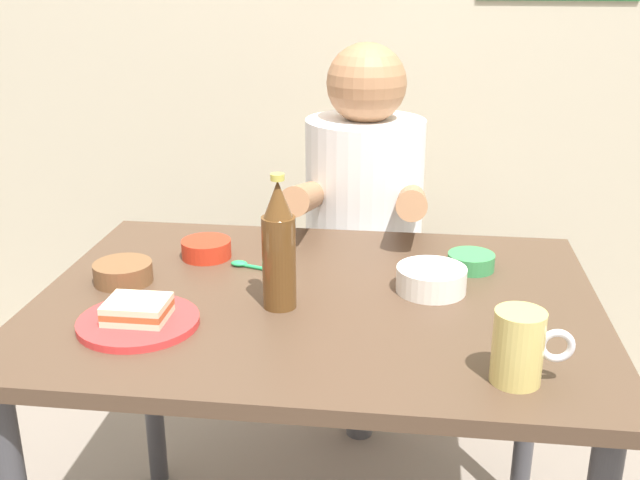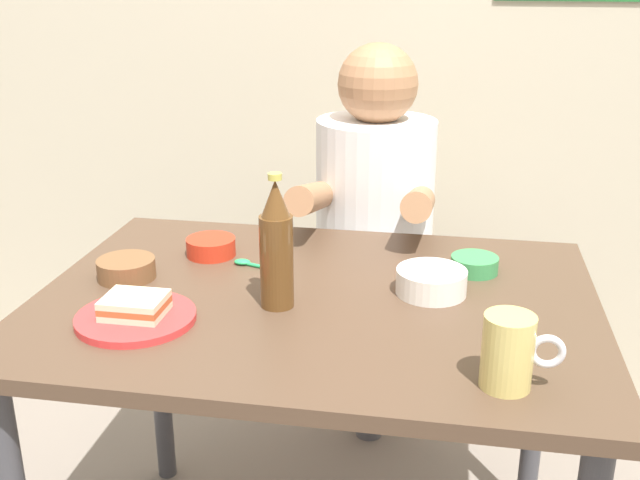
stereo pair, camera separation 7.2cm
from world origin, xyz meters
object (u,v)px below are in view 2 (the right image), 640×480
at_px(dining_table, 316,338).
at_px(stool, 371,332).
at_px(beer_bottle, 276,248).
at_px(sandwich, 135,305).
at_px(dip_bowl_green, 475,264).
at_px(beer_mug, 509,352).
at_px(plate_orange, 136,318).
at_px(person_seated, 374,196).

distance_m(dining_table, stool, 0.70).
height_order(dining_table, beer_bottle, beer_bottle).
bearing_deg(sandwich, dip_bowl_green, 29.59).
xyz_separation_m(dining_table, beer_mug, (0.35, -0.28, 0.15)).
bearing_deg(plate_orange, person_seated, 65.85).
relative_size(stool, sandwich, 4.09).
height_order(dining_table, beer_mug, beer_mug).
bearing_deg(dip_bowl_green, beer_bottle, -147.75).
distance_m(dining_table, person_seated, 0.63).
bearing_deg(dining_table, sandwich, -151.14).
bearing_deg(person_seated, sandwich, -114.15).
bearing_deg(dining_table, stool, 85.61).
xyz_separation_m(plate_orange, beer_bottle, (0.24, 0.11, 0.11)).
bearing_deg(person_seated, beer_mug, -71.29).
relative_size(stool, dip_bowl_green, 4.50).
distance_m(person_seated, dip_bowl_green, 0.51).
height_order(stool, beer_mug, beer_mug).
relative_size(stool, plate_orange, 2.05).
distance_m(stool, sandwich, 0.97).
xyz_separation_m(beer_bottle, dip_bowl_green, (0.37, 0.24, -0.10)).
xyz_separation_m(stool, plate_orange, (-0.35, -0.80, 0.40)).
height_order(person_seated, beer_bottle, person_seated).
relative_size(stool, beer_bottle, 1.72).
bearing_deg(person_seated, dip_bowl_green, -59.19).
bearing_deg(plate_orange, dining_table, 28.86).
relative_size(sandwich, beer_bottle, 0.42).
xyz_separation_m(beer_mug, beer_bottle, (-0.42, 0.23, 0.06)).
bearing_deg(dip_bowl_green, stool, 120.17).
xyz_separation_m(dining_table, plate_orange, (-0.30, -0.17, 0.10)).
height_order(beer_mug, dip_bowl_green, beer_mug).
height_order(sandwich, beer_bottle, beer_bottle).
distance_m(person_seated, beer_mug, 0.95).
relative_size(plate_orange, sandwich, 2.00).
bearing_deg(plate_orange, sandwich, 26.57).
height_order(stool, dip_bowl_green, dip_bowl_green).
height_order(beer_bottle, dip_bowl_green, beer_bottle).
xyz_separation_m(person_seated, sandwich, (-0.35, -0.79, 0.01)).
distance_m(sandwich, dip_bowl_green, 0.71).
distance_m(person_seated, beer_bottle, 0.69).
xyz_separation_m(plate_orange, sandwich, (0.00, 0.00, 0.02)).
xyz_separation_m(plate_orange, beer_mug, (0.66, -0.11, 0.05)).
distance_m(stool, dip_bowl_green, 0.66).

